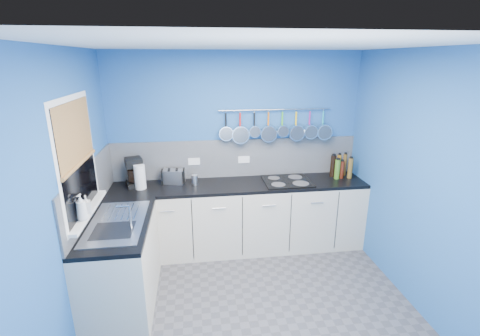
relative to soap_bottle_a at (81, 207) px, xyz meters
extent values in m
cube|color=#47474C|center=(1.53, -0.08, -1.18)|extent=(3.20, 3.00, 0.02)
cube|color=white|center=(1.53, -0.08, 1.34)|extent=(3.20, 3.00, 0.02)
cube|color=#23579C|center=(1.53, 1.43, 0.08)|extent=(3.20, 0.02, 2.50)
cube|color=#23579C|center=(1.53, -1.59, 0.08)|extent=(3.20, 0.02, 2.50)
cube|color=#23579C|center=(-0.08, -0.08, 0.08)|extent=(0.02, 3.00, 2.50)
cube|color=#23579C|center=(3.14, -0.08, 0.08)|extent=(0.02, 3.00, 2.50)
cube|color=gray|center=(1.53, 1.41, -0.02)|extent=(3.20, 0.02, 0.50)
cube|color=gray|center=(-0.06, 0.52, -0.02)|extent=(0.02, 1.80, 0.50)
cube|color=beige|center=(1.53, 1.12, -0.74)|extent=(3.20, 0.60, 0.86)
cube|color=black|center=(1.53, 1.12, -0.29)|extent=(3.20, 0.60, 0.04)
cube|color=beige|center=(0.23, 0.22, -0.74)|extent=(0.60, 1.20, 0.86)
cube|color=black|center=(0.23, 0.22, -0.29)|extent=(0.60, 1.20, 0.04)
cube|color=white|center=(-0.05, 0.22, 0.38)|extent=(0.01, 1.00, 1.10)
cube|color=black|center=(-0.04, 0.22, 0.38)|extent=(0.01, 0.90, 1.00)
cube|color=#B48844|center=(-0.03, 0.22, 0.61)|extent=(0.01, 0.90, 0.55)
cube|color=white|center=(-0.02, 0.22, -0.13)|extent=(0.10, 0.98, 0.03)
cube|color=silver|center=(0.23, 0.22, -0.27)|extent=(0.50, 0.95, 0.01)
cube|color=white|center=(0.98, 1.40, -0.04)|extent=(0.15, 0.01, 0.09)
cube|color=white|center=(1.63, 1.40, -0.04)|extent=(0.15, 0.01, 0.09)
cylinder|color=silver|center=(2.03, 1.37, 0.61)|extent=(1.45, 0.02, 0.02)
imported|color=white|center=(0.00, 0.00, 0.00)|extent=(0.11, 0.11, 0.24)
imported|color=white|center=(0.00, 0.14, -0.03)|extent=(0.10, 0.10, 0.17)
cylinder|color=white|center=(0.33, 1.11, -0.12)|extent=(0.16, 0.16, 0.30)
cube|color=silver|center=(0.71, 1.26, -0.18)|extent=(0.30, 0.22, 0.17)
cylinder|color=silver|center=(0.98, 1.18, -0.21)|extent=(0.10, 0.10, 0.12)
cube|color=black|center=(2.15, 1.11, -0.26)|extent=(0.59, 0.52, 0.01)
cylinder|color=brown|center=(2.97, 1.25, -0.12)|extent=(0.05, 0.05, 0.29)
cylinder|color=#8C5914|center=(2.88, 1.25, -0.13)|extent=(0.06, 0.06, 0.29)
cylinder|color=black|center=(2.80, 1.23, -0.13)|extent=(0.07, 0.07, 0.29)
cylinder|color=brown|center=(3.00, 1.14, -0.14)|extent=(0.06, 0.06, 0.27)
cylinder|color=#4C190C|center=(2.88, 1.15, -0.15)|extent=(0.06, 0.06, 0.23)
cylinder|color=#3F721E|center=(2.82, 1.14, -0.14)|extent=(0.07, 0.07, 0.26)
camera|label=1|loc=(1.00, -2.88, 1.23)|focal=25.63mm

